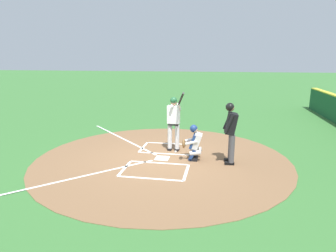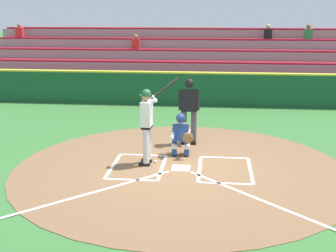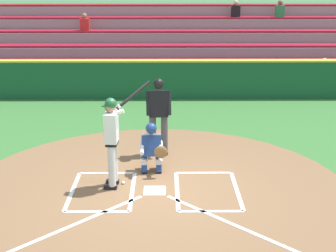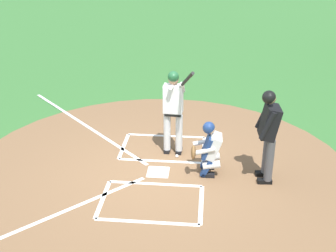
{
  "view_description": "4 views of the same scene",
  "coord_description": "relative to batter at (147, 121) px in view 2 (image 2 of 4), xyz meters",
  "views": [
    {
      "loc": [
        -8.71,
        -1.77,
        3.15
      ],
      "look_at": [
        -0.09,
        -0.21,
        1.1
      ],
      "focal_mm": 31.34,
      "sensor_mm": 36.0,
      "label": 1
    },
    {
      "loc": [
        -0.78,
        10.46,
        3.74
      ],
      "look_at": [
        0.28,
        0.27,
        1.12
      ],
      "focal_mm": 49.49,
      "sensor_mm": 36.0,
      "label": 2
    },
    {
      "loc": [
        -0.2,
        9.13,
        4.29
      ],
      "look_at": [
        -0.27,
        -0.91,
        1.09
      ],
      "focal_mm": 53.35,
      "sensor_mm": 36.0,
      "label": 3
    },
    {
      "loc": [
        -7.84,
        -0.96,
        4.75
      ],
      "look_at": [
        -0.41,
        -0.24,
        1.25
      ],
      "focal_mm": 48.47,
      "sensor_mm": 36.0,
      "label": 4
    }
  ],
  "objects": [
    {
      "name": "backstop_wall",
      "position": [
        -0.84,
        -7.26,
        -0.45
      ],
      "size": [
        22.0,
        0.36,
        1.31
      ],
      "color": "#19512D",
      "rests_on": "ground"
    },
    {
      "name": "batter",
      "position": [
        0.0,
        0.0,
        0.0
      ],
      "size": [
        0.96,
        0.67,
        2.13
      ],
      "color": "silver",
      "rests_on": "ground"
    },
    {
      "name": "home_plate_and_chalk",
      "position": [
        -0.84,
        1.12,
        -1.08
      ],
      "size": [
        7.93,
        4.91,
        0.01
      ],
      "color": "white",
      "rests_on": "dirt_circle"
    },
    {
      "name": "catcher",
      "position": [
        -0.76,
        -0.76,
        -0.51
      ],
      "size": [
        0.59,
        0.6,
        1.13
      ],
      "color": "black",
      "rests_on": "ground"
    },
    {
      "name": "dirt_circle",
      "position": [
        -0.84,
        0.24,
        -1.09
      ],
      "size": [
        8.0,
        8.0,
        0.01
      ],
      "primitive_type": "cylinder",
      "color": "brown",
      "rests_on": "ground"
    },
    {
      "name": "ground_plane",
      "position": [
        -0.84,
        0.24,
        -1.1
      ],
      "size": [
        120.0,
        120.0,
        0.0
      ],
      "primitive_type": "plane",
      "color": "#387033"
    },
    {
      "name": "bleacher_stand",
      "position": [
        -0.84,
        -11.09,
        -0.1
      ],
      "size": [
        20.0,
        5.1,
        3.0
      ],
      "color": "gray",
      "rests_on": "ground"
    },
    {
      "name": "plate_umpire",
      "position": [
        -0.9,
        -1.86,
        -0.02
      ],
      "size": [
        0.6,
        0.44,
        1.86
      ],
      "color": "#4C4C51",
      "rests_on": "ground"
    },
    {
      "name": "baseball",
      "position": [
        -0.18,
        -0.09,
        -1.06
      ],
      "size": [
        0.07,
        0.07,
        0.07
      ],
      "primitive_type": "sphere",
      "color": "white",
      "rests_on": "ground"
    }
  ]
}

